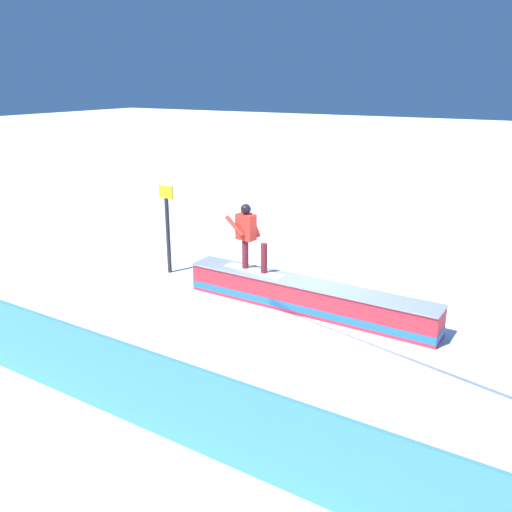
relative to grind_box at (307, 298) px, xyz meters
name	(u,v)px	position (x,y,z in m)	size (l,w,h in m)	color
ground_plane	(306,311)	(0.00, 0.00, -0.29)	(120.00, 120.00, 0.00)	white
grind_box	(307,298)	(0.00, 0.00, 0.00)	(5.49, 0.85, 0.64)	red
snowboarder	(248,235)	(1.43, -0.07, 1.13)	(1.50, 0.47, 1.44)	white
safety_fence	(154,393)	(0.00, 4.75, 0.32)	(8.97, 0.06, 1.22)	#3C84EE
trail_marker	(168,227)	(3.95, -0.45, 0.87)	(0.40, 0.10, 2.17)	#262628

